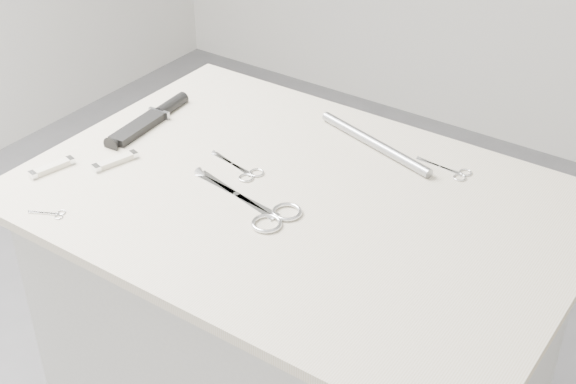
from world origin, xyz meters
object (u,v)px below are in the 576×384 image
Objects in this scene: sheathed_knife at (153,117)px; plinth at (297,379)px; metal_rail at (375,143)px; embroidery_scissors_a at (243,170)px; pocket_knife_a at (52,167)px; tiny_scissors at (52,214)px; pocket_knife_b at (115,161)px; large_shears at (262,209)px; embroidery_scissors_b at (452,171)px.

plinth is at bearing -103.23° from sheathed_knife.
metal_rail reaches higher than plinth.
pocket_knife_a is (-0.30, -0.20, 0.00)m from embroidery_scissors_a.
tiny_scissors is 0.69× the size of pocket_knife_a.
plinth is at bearing 7.99° from embroidery_scissors_a.
pocket_knife_a and pocket_knife_b have the same top height.
plinth is 7.02× the size of embroidery_scissors_a.
embroidery_scissors_b is at bearing 64.86° from large_shears.
sheathed_knife is at bearing 34.86° from pocket_knife_b.
embroidery_scissors_b is 0.17m from metal_rail.
sheathed_knife is at bearing 170.60° from large_shears.
tiny_scissors is at bearing -109.46° from embroidery_scissors_a.
metal_rail reaches higher than pocket_knife_a.
large_shears is at bearing -68.15° from pocket_knife_b.
plinth is 0.67m from pocket_knife_a.
large_shears is at bearing -110.49° from plinth.
metal_rail is (0.35, 0.52, 0.01)m from tiny_scissors.
pocket_knife_a is 0.31× the size of metal_rail.
large_shears is at bearing -100.03° from metal_rail.
tiny_scissors is 0.22× the size of metal_rail.
plinth is 3.07× the size of metal_rail.
tiny_scissors is 0.28× the size of sheathed_knife.
large_shears is 0.82× the size of metal_rail.
embroidery_scissors_a is at bearing -141.54° from embroidery_scissors_b.
embroidery_scissors_b is 0.48× the size of sheathed_knife.
pocket_knife_b reaches higher than tiny_scissors.
sheathed_knife is at bearing 7.35° from pocket_knife_a.
embroidery_scissors_b is at bearing 1.52° from metal_rail.
embroidery_scissors_b is (0.33, 0.22, -0.00)m from embroidery_scissors_a.
tiny_scissors is (-0.32, -0.29, 0.47)m from plinth.
plinth is 0.64m from tiny_scissors.
embroidery_scissors_b is at bearing 18.95° from tiny_scissors.
embroidery_scissors_a is at bearing -43.14° from pocket_knife_a.
tiny_scissors reaches higher than plinth.
sheathed_knife reaches higher than pocket_knife_b.
plinth is 0.49m from embroidery_scissors_a.
sheathed_knife is (-0.38, 0.14, 0.01)m from large_shears.
sheathed_knife is 0.79× the size of metal_rail.
sheathed_knife reaches higher than large_shears.
sheathed_knife is 0.26m from pocket_knife_a.
tiny_scissors is at bearing -137.84° from plinth.
metal_rail reaches higher than embroidery_scissors_b.
pocket_knife_a is at bearing 169.86° from sheathed_knife.
metal_rail is (0.44, 0.17, 0.00)m from sheathed_knife.
embroidery_scissors_a is at bearing -45.62° from pocket_knife_b.
metal_rail is at bearing 66.24° from embroidery_scissors_a.
large_shears reaches higher than embroidery_scissors_a.
metal_rail is at bearing -73.62° from sheathed_knife.
pocket_knife_b is at bearing -138.41° from metal_rail.
large_shears is 2.18× the size of embroidery_scissors_b.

